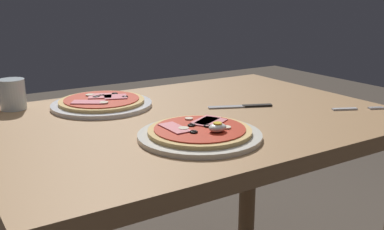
{
  "coord_description": "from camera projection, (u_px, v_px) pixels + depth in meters",
  "views": [
    {
      "loc": [
        -0.65,
        -1.03,
        1.1
      ],
      "look_at": [
        -0.05,
        -0.09,
        0.79
      ],
      "focal_mm": 42.23,
      "sensor_mm": 36.0,
      "label": 1
    }
  ],
  "objects": [
    {
      "name": "pizza_foreground",
      "position": [
        200.0,
        133.0,
        1.07
      ],
      "size": [
        0.3,
        0.3,
        0.05
      ],
      "color": "silver",
      "rests_on": "dining_table"
    },
    {
      "name": "knife",
      "position": [
        245.0,
        106.0,
        1.35
      ],
      "size": [
        0.19,
        0.1,
        0.01
      ],
      "color": "silver",
      "rests_on": "dining_table"
    },
    {
      "name": "dining_table",
      "position": [
        191.0,
        157.0,
        1.3
      ],
      "size": [
        1.12,
        0.81,
        0.76
      ],
      "color": "#9E754C",
      "rests_on": "ground"
    },
    {
      "name": "pizza_across_left",
      "position": [
        102.0,
        103.0,
        1.35
      ],
      "size": [
        0.3,
        0.3,
        0.03
      ],
      "color": "white",
      "rests_on": "dining_table"
    },
    {
      "name": "water_glass_near",
      "position": [
        13.0,
        96.0,
        1.32
      ],
      "size": [
        0.07,
        0.07,
        0.09
      ],
      "color": "silver",
      "rests_on": "dining_table"
    },
    {
      "name": "fork",
      "position": [
        354.0,
        109.0,
        1.32
      ],
      "size": [
        0.15,
        0.08,
        0.0
      ],
      "color": "silver",
      "rests_on": "dining_table"
    }
  ]
}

